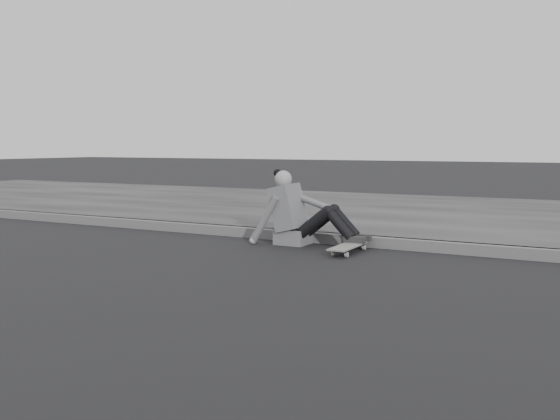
{
  "coord_description": "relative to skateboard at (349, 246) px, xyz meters",
  "views": [
    {
      "loc": [
        3.49,
        -4.13,
        1.16
      ],
      "look_at": [
        0.56,
        1.43,
        0.5
      ],
      "focal_mm": 40.0,
      "sensor_mm": 36.0,
      "label": 1
    }
  ],
  "objects": [
    {
      "name": "seated_woman",
      "position": [
        -0.73,
        0.25,
        0.29
      ],
      "size": [
        1.38,
        0.46,
        0.88
      ],
      "color": "#59595C",
      "rests_on": "ground"
    },
    {
      "name": "ground",
      "position": [
        -1.06,
        -2.08,
        -0.07
      ],
      "size": [
        80.0,
        80.0,
        0.0
      ],
      "primitive_type": "plane",
      "color": "black",
      "rests_on": "ground"
    },
    {
      "name": "skateboard",
      "position": [
        0.0,
        0.0,
        0.0
      ],
      "size": [
        0.2,
        0.78,
        0.09
      ],
      "color": "#9E9E99",
      "rests_on": "ground"
    },
    {
      "name": "sidewalk",
      "position": [
        -1.06,
        3.52,
        -0.01
      ],
      "size": [
        24.0,
        6.0,
        0.12
      ],
      "primitive_type": "cube",
      "color": "#313131",
      "rests_on": "ground"
    },
    {
      "name": "curb",
      "position": [
        -1.06,
        0.5,
        -0.01
      ],
      "size": [
        24.0,
        0.16,
        0.12
      ],
      "primitive_type": "cube",
      "color": "#535353",
      "rests_on": "ground"
    }
  ]
}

